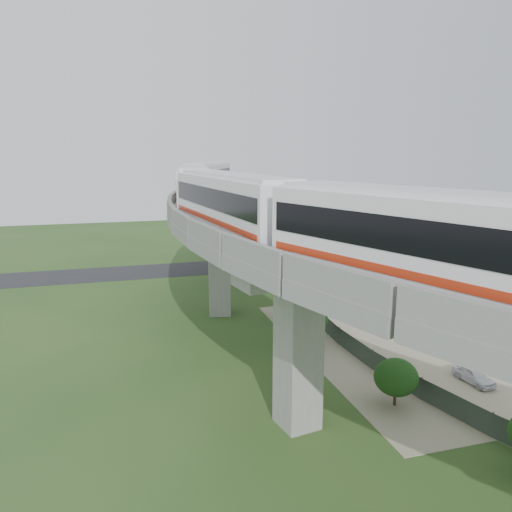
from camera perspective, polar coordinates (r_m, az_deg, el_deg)
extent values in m
plane|color=#28481D|center=(38.81, -2.19, -11.35)|extent=(160.00, 160.00, 0.00)
cube|color=gray|center=(42.51, 17.43, -9.77)|extent=(18.00, 26.00, 0.04)
cube|color=#232326|center=(66.97, -8.45, -1.50)|extent=(60.00, 8.00, 0.03)
cube|color=#99968E|center=(69.64, -1.31, 2.65)|extent=(2.86, 2.93, 8.40)
cube|color=#99968E|center=(69.04, -1.33, 6.59)|extent=(7.21, 5.74, 1.20)
cube|color=#99968E|center=(47.36, -4.23, -1.73)|extent=(2.35, 2.51, 8.40)
cube|color=#99968E|center=(46.48, -4.32, 4.03)|extent=(7.31, 3.58, 1.20)
cube|color=#99968E|center=(28.26, 4.83, -11.25)|extent=(2.35, 2.51, 8.40)
cube|color=#99968E|center=(26.76, 5.01, -1.75)|extent=(7.31, 3.58, 1.20)
cube|color=gray|center=(63.16, -2.68, 7.00)|extent=(16.42, 20.91, 0.80)
cube|color=gray|center=(64.17, -6.47, 7.82)|extent=(8.66, 17.08, 1.00)
cube|color=gray|center=(62.29, 1.21, 7.78)|extent=(8.66, 17.08, 1.00)
cube|color=brown|center=(63.64, -4.63, 7.43)|extent=(10.68, 18.08, 0.12)
cube|color=black|center=(63.63, -4.63, 7.54)|extent=(9.69, 17.59, 0.12)
cube|color=brown|center=(62.68, -0.70, 7.40)|extent=(10.68, 18.08, 0.12)
cube|color=black|center=(62.67, -0.70, 7.51)|extent=(9.69, 17.59, 0.12)
cube|color=gray|center=(45.05, -4.26, 5.07)|extent=(11.77, 20.03, 0.80)
cube|color=gray|center=(44.92, -9.79, 6.06)|extent=(3.22, 18.71, 1.00)
cube|color=gray|center=(45.40, 1.18, 6.29)|extent=(3.22, 18.71, 1.00)
cube|color=brown|center=(44.93, -7.08, 5.58)|extent=(5.44, 19.05, 0.12)
cube|color=black|center=(44.92, -7.09, 5.73)|extent=(4.35, 18.88, 0.12)
cube|color=brown|center=(45.18, -1.47, 5.70)|extent=(5.44, 19.05, 0.12)
cube|color=black|center=(45.17, -1.47, 5.85)|extent=(4.35, 18.88, 0.12)
cube|color=gray|center=(27.65, 3.67, 0.84)|extent=(11.77, 20.03, 0.80)
cube|color=gray|center=(25.74, -4.75, 2.04)|extent=(3.22, 18.71, 1.00)
cube|color=gray|center=(29.78, 10.99, 3.19)|extent=(3.22, 18.71, 1.00)
cube|color=brown|center=(26.60, -0.49, 1.43)|extent=(5.44, 19.05, 0.12)
cube|color=black|center=(26.58, -0.49, 1.69)|extent=(4.35, 18.88, 0.12)
cube|color=brown|center=(28.68, 7.54, 2.09)|extent=(5.44, 19.05, 0.12)
cube|color=black|center=(28.66, 7.55, 2.32)|extent=(4.35, 18.88, 0.12)
cube|color=silver|center=(16.82, 21.75, 0.68)|extent=(7.76, 15.00, 3.20)
cube|color=silver|center=(16.60, 22.19, 6.44)|extent=(6.99, 14.11, 0.22)
cube|color=black|center=(16.75, 21.86, 2.19)|extent=(7.60, 14.46, 1.15)
cube|color=#AE2B11|center=(16.97, 21.56, -1.81)|extent=(7.60, 14.46, 0.30)
cube|color=black|center=(17.14, 21.38, -4.12)|extent=(6.22, 12.61, 0.28)
cube|color=silver|center=(29.07, -2.80, 5.85)|extent=(4.26, 15.20, 3.20)
cube|color=silver|center=(28.95, -2.84, 9.20)|extent=(3.64, 14.40, 0.22)
cube|color=black|center=(29.03, -2.81, 6.73)|extent=(4.25, 14.61, 1.15)
cube|color=#AE2B11|center=(29.16, -2.79, 4.38)|extent=(4.25, 14.61, 0.30)
cube|color=black|center=(29.26, -2.77, 3.00)|extent=(3.23, 12.88, 0.28)
cube|color=silver|center=(44.35, -7.14, 7.81)|extent=(4.85, 15.23, 3.20)
cube|color=silver|center=(44.27, -7.19, 10.01)|extent=(4.21, 14.41, 0.22)
cube|color=black|center=(44.32, -7.15, 8.39)|extent=(4.82, 14.65, 1.15)
cube|color=#AE2B11|center=(44.41, -7.11, 6.84)|extent=(4.82, 14.65, 0.30)
cube|color=black|center=(44.47, -7.09, 5.93)|extent=(3.73, 12.89, 0.28)
cube|color=silver|center=(59.81, -5.48, 8.85)|extent=(8.28, 14.88, 3.20)
cube|color=silver|center=(59.75, -5.51, 10.48)|extent=(7.50, 13.98, 0.22)
cube|color=black|center=(59.79, -5.49, 9.28)|extent=(8.11, 14.35, 1.15)
cube|color=#AE2B11|center=(59.85, -5.47, 8.13)|extent=(8.11, 14.35, 0.30)
cube|color=black|center=(59.90, -5.45, 7.45)|extent=(6.68, 12.49, 0.28)
cylinder|color=#2D382D|center=(59.61, 4.73, -2.33)|extent=(0.08, 0.08, 1.50)
cube|color=#2D382D|center=(57.21, 4.75, -2.94)|extent=(1.69, 4.77, 1.40)
cylinder|color=#2D382D|center=(54.83, 4.88, -3.59)|extent=(0.08, 0.08, 1.50)
cube|color=#2D382D|center=(52.46, 5.16, -4.30)|extent=(1.23, 4.91, 1.40)
cylinder|color=#2D382D|center=(50.13, 5.60, -5.08)|extent=(0.08, 0.08, 1.50)
cube|color=#2D382D|center=(47.82, 6.22, -5.93)|extent=(0.75, 4.99, 1.40)
cylinder|color=#2D382D|center=(45.57, 7.05, -6.86)|extent=(0.08, 0.08, 1.50)
cube|color=#2D382D|center=(43.37, 8.13, -7.86)|extent=(0.27, 5.04, 1.40)
cylinder|color=#2D382D|center=(41.25, 9.47, -8.95)|extent=(0.08, 0.08, 1.50)
cube|color=#2D382D|center=(39.23, 11.13, -10.13)|extent=(0.27, 5.04, 1.40)
cylinder|color=#2D382D|center=(37.31, 13.14, -11.39)|extent=(0.08, 0.08, 1.50)
cube|color=#2D382D|center=(35.54, 15.54, -12.74)|extent=(0.75, 4.99, 1.40)
cylinder|color=#2D382D|center=(33.92, 18.37, -14.14)|extent=(0.08, 0.08, 1.50)
cube|color=#2D382D|center=(32.50, 21.65, -15.59)|extent=(1.23, 4.91, 1.40)
cylinder|color=#2D382D|center=(31.29, 25.40, -17.03)|extent=(0.08, 0.08, 1.50)
cylinder|color=#382314|center=(62.02, 3.25, -1.87)|extent=(0.18, 0.18, 1.27)
ellipsoid|color=#153812|center=(61.69, 3.26, -0.52)|extent=(2.85, 2.85, 2.42)
cylinder|color=#382314|center=(54.20, 3.42, -3.75)|extent=(0.18, 0.18, 1.50)
ellipsoid|color=#153812|center=(53.83, 3.44, -2.26)|extent=(2.35, 2.35, 2.00)
cylinder|color=#382314|center=(46.60, 3.22, -6.42)|extent=(0.18, 0.18, 1.40)
ellipsoid|color=#153812|center=(46.23, 3.24, -4.94)|extent=(1.86, 1.86, 1.58)
cylinder|color=#382314|center=(40.55, 6.15, -9.29)|extent=(0.18, 0.18, 1.42)
ellipsoid|color=#153812|center=(40.01, 6.20, -7.19)|extent=(2.87, 2.87, 2.44)
cylinder|color=#382314|center=(32.81, 15.58, -15.31)|extent=(0.18, 0.18, 1.07)
ellipsoid|color=#153812|center=(32.23, 15.71, -13.19)|extent=(2.67, 2.67, 2.27)
imported|color=white|center=(37.41, 23.64, -12.35)|extent=(1.53, 3.22, 1.06)
imported|color=#B11017|center=(43.28, 22.74, -8.80)|extent=(4.13, 3.39, 1.33)
imported|color=black|center=(49.08, 7.80, -5.67)|extent=(4.25, 2.52, 1.16)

